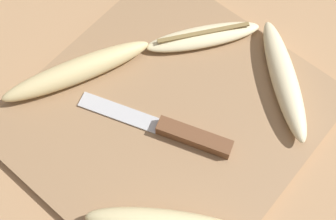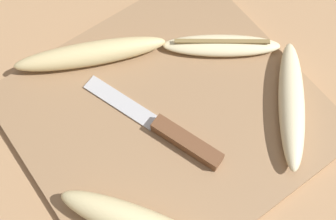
% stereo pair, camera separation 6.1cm
% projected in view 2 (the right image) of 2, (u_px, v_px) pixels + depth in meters
% --- Properties ---
extents(ground_plane, '(4.00, 4.00, 0.00)m').
position_uv_depth(ground_plane, '(168.00, 117.00, 0.63)').
color(ground_plane, tan).
extents(cutting_board, '(0.37, 0.35, 0.01)m').
position_uv_depth(cutting_board, '(168.00, 115.00, 0.62)').
color(cutting_board, '#997551').
rests_on(cutting_board, ground_plane).
extents(knife, '(0.09, 0.20, 0.02)m').
position_uv_depth(knife, '(175.00, 135.00, 0.59)').
color(knife, brown).
rests_on(knife, cutting_board).
extents(banana_pale_long, '(0.15, 0.13, 0.02)m').
position_uv_depth(banana_pale_long, '(221.00, 46.00, 0.65)').
color(banana_pale_long, beige).
rests_on(banana_pale_long, cutting_board).
extents(banana_bright_far, '(0.15, 0.16, 0.03)m').
position_uv_depth(banana_bright_far, '(291.00, 104.00, 0.60)').
color(banana_bright_far, beige).
rests_on(banana_bright_far, cutting_board).
extents(banana_mellow_near, '(0.20, 0.12, 0.03)m').
position_uv_depth(banana_mellow_near, '(90.00, 54.00, 0.64)').
color(banana_mellow_near, beige).
rests_on(banana_mellow_near, cutting_board).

